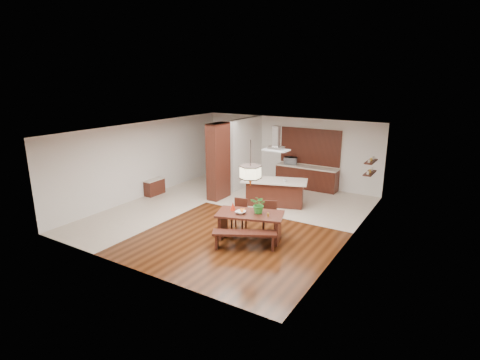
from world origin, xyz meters
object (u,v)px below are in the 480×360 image
Objects in this scene: dining_table at (250,220)px; kitchen_island at (275,192)px; dining_bench at (245,240)px; dining_chair_right at (269,218)px; range_hood at (276,138)px; fruit_bowl at (241,212)px; island_cup at (285,181)px; microwave at (290,161)px; hallway_console at (155,187)px; dining_chair_left at (239,215)px; foliage_plant at (259,204)px; pendant_lantern at (250,163)px.

kitchen_island is at bearing 103.17° from dining_table.
dining_table is 1.19× the size of dining_bench.
dining_chair_right is (0.06, 1.34, 0.23)m from dining_bench.
fruit_bowl is at bearing -81.28° from range_hood.
microwave is at bearing 110.46° from island_cup.
dining_table reaches higher than hallway_console.
island_cup is at bearing 71.00° from dining_chair_left.
dining_chair_right is 1.05m from fruit_bowl.
dining_table is 3.12m from kitchen_island.
hallway_console is at bearing 164.80° from foliage_plant.
hallway_console is 0.92× the size of dining_chair_left.
hallway_console reaches higher than dining_bench.
dining_chair_left is (4.71, -1.24, 0.16)m from hallway_console.
dining_table is 3.97× the size of foliage_plant.
fruit_bowl is 3.64m from range_hood.
foliage_plant is (0.22, 0.14, -1.20)m from pendant_lantern.
dining_bench is 6.55m from microwave.
pendant_lantern is at bearing -44.31° from dining_chair_left.
dining_chair_left is 0.73× the size of pendant_lantern.
island_cup is at bearing 95.49° from pendant_lantern.
dining_chair_right is at bearing -86.00° from kitchen_island.
fruit_bowl is (-0.22, -0.16, 0.24)m from dining_table.
dining_chair_right is 5.25m from microwave.
kitchen_island is 2.76m from microwave.
pendant_lantern and range_hood have the same top height.
dining_bench is (5.54, -2.29, -0.07)m from hallway_console.
hallway_console is 5.59m from dining_table.
dining_bench is at bearing -94.73° from kitchen_island.
kitchen_island is 22.09× the size of island_cup.
foliage_plant is at bearing -90.94° from kitchen_island.
dining_table is at bearing -44.31° from dining_chair_left.
dining_chair_left is 1.05m from foliage_plant.
dining_bench is 1.36m from dining_chair_right.
dining_bench is 1.94× the size of range_hood.
pendant_lantern reaches higher than island_cup.
microwave is at bearing 103.39° from dining_bench.
island_cup is (-0.50, 2.82, -0.04)m from foliage_plant.
range_hood is (-0.92, 3.69, 2.22)m from dining_bench.
dining_chair_left reaches higher than dining_bench.
hallway_console is 0.98× the size of range_hood.
range_hood reaches higher than dining_bench.
foliage_plant is (-0.05, -0.56, 0.57)m from dining_chair_right.
island_cup is (5.05, 1.31, 0.69)m from hallway_console.
island_cup reaches higher than dining_table.
island_cup is (0.43, -0.08, -1.46)m from range_hood.
hallway_console is 0.42× the size of dining_table.
range_hood is at bearing 16.82° from hallway_console.
dining_bench is 1.36m from dining_chair_left.
microwave is (-1.50, 6.32, 0.85)m from dining_bench.
hallway_console is at bearing -165.42° from island_cup.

